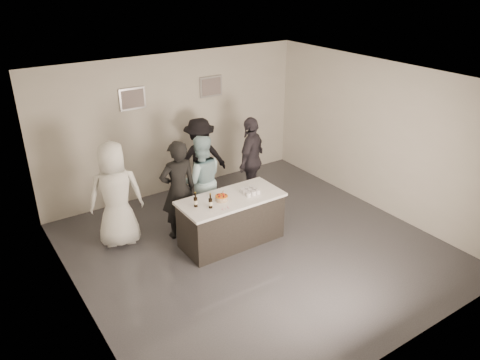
{
  "coord_description": "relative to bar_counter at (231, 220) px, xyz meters",
  "views": [
    {
      "loc": [
        -4.18,
        -5.71,
        4.63
      ],
      "look_at": [
        0.0,
        0.5,
        1.15
      ],
      "focal_mm": 35.0,
      "sensor_mm": 36.0,
      "label": 1
    }
  ],
  "objects": [
    {
      "name": "floor",
      "position": [
        0.24,
        -0.43,
        -0.45
      ],
      "size": [
        6.0,
        6.0,
        0.0
      ],
      "primitive_type": "plane",
      "color": "#3D3D42",
      "rests_on": "ground"
    },
    {
      "name": "ceiling",
      "position": [
        0.24,
        -0.43,
        2.55
      ],
      "size": [
        6.0,
        6.0,
        0.0
      ],
      "primitive_type": "plane",
      "rotation": [
        3.14,
        0.0,
        0.0
      ],
      "color": "white"
    },
    {
      "name": "wall_back",
      "position": [
        0.24,
        2.57,
        1.05
      ],
      "size": [
        6.0,
        0.04,
        3.0
      ],
      "primitive_type": "cube",
      "color": "beige",
      "rests_on": "ground"
    },
    {
      "name": "wall_front",
      "position": [
        0.24,
        -3.43,
        1.05
      ],
      "size": [
        6.0,
        0.04,
        3.0
      ],
      "primitive_type": "cube",
      "color": "beige",
      "rests_on": "ground"
    },
    {
      "name": "wall_left",
      "position": [
        -2.76,
        -0.43,
        1.05
      ],
      "size": [
        0.04,
        6.0,
        3.0
      ],
      "primitive_type": "cube",
      "color": "beige",
      "rests_on": "ground"
    },
    {
      "name": "wall_right",
      "position": [
        3.24,
        -0.43,
        1.05
      ],
      "size": [
        0.04,
        6.0,
        3.0
      ],
      "primitive_type": "cube",
      "color": "beige",
      "rests_on": "ground"
    },
    {
      "name": "picture_left",
      "position": [
        -0.66,
        2.54,
        1.75
      ],
      "size": [
        0.54,
        0.04,
        0.44
      ],
      "primitive_type": "cube",
      "color": "#B2B2B7",
      "rests_on": "wall_back"
    },
    {
      "name": "picture_right",
      "position": [
        1.14,
        2.54,
        1.75
      ],
      "size": [
        0.54,
        0.04,
        0.44
      ],
      "primitive_type": "cube",
      "color": "#B2B2B7",
      "rests_on": "wall_back"
    },
    {
      "name": "bar_counter",
      "position": [
        0.0,
        0.0,
        0.0
      ],
      "size": [
        1.86,
        0.86,
        0.9
      ],
      "primitive_type": "cube",
      "color": "white",
      "rests_on": "ground"
    },
    {
      "name": "cake",
      "position": [
        -0.19,
        0.0,
        0.49
      ],
      "size": [
        0.22,
        0.22,
        0.08
      ],
      "primitive_type": "cylinder",
      "color": "orange",
      "rests_on": "bar_counter"
    },
    {
      "name": "beer_bottle_a",
      "position": [
        -0.68,
        0.05,
        0.58
      ],
      "size": [
        0.07,
        0.07,
        0.26
      ],
      "primitive_type": "cylinder",
      "color": "black",
      "rests_on": "bar_counter"
    },
    {
      "name": "beer_bottle_b",
      "position": [
        -0.49,
        -0.13,
        0.58
      ],
      "size": [
        0.07,
        0.07,
        0.26
      ],
      "primitive_type": "cylinder",
      "color": "black",
      "rests_on": "bar_counter"
    },
    {
      "name": "tumbler_cluster",
      "position": [
        0.38,
        -0.04,
        0.49
      ],
      "size": [
        0.3,
        0.3,
        0.08
      ],
      "primitive_type": "cube",
      "color": "gold",
      "rests_on": "bar_counter"
    },
    {
      "name": "candles",
      "position": [
        -0.3,
        -0.29,
        0.45
      ],
      "size": [
        0.24,
        0.08,
        0.01
      ],
      "primitive_type": "cube",
      "color": "pink",
      "rests_on": "bar_counter"
    },
    {
      "name": "person_main_black",
      "position": [
        -0.66,
        0.72,
        0.49
      ],
      "size": [
        0.72,
        0.5,
        1.87
      ],
      "primitive_type": "imported",
      "rotation": [
        0.0,
        0.0,
        3.06
      ],
      "color": "black",
      "rests_on": "ground"
    },
    {
      "name": "person_main_blue",
      "position": [
        -0.08,
        0.93,
        0.44
      ],
      "size": [
        1.03,
        0.91,
        1.79
      ],
      "primitive_type": "imported",
      "rotation": [
        0.0,
        0.0,
        2.84
      ],
      "color": "#A2CCD5",
      "rests_on": "ground"
    },
    {
      "name": "person_guest_left",
      "position": [
        -1.68,
        1.1,
        0.51
      ],
      "size": [
        1.08,
        0.87,
        1.93
      ],
      "primitive_type": "imported",
      "rotation": [
        0.0,
        0.0,
        2.84
      ],
      "color": "white",
      "rests_on": "ground"
    },
    {
      "name": "person_guest_right",
      "position": [
        1.27,
        1.18,
        0.47
      ],
      "size": [
        1.15,
        0.97,
        1.84
      ],
      "primitive_type": "imported",
      "rotation": [
        0.0,
        0.0,
        3.72
      ],
      "color": "#353039",
      "rests_on": "ground"
    },
    {
      "name": "person_guest_back",
      "position": [
        0.45,
        1.9,
        0.43
      ],
      "size": [
        1.26,
        0.89,
        1.77
      ],
      "primitive_type": "imported",
      "rotation": [
        0.0,
        0.0,
        2.93
      ],
      "color": "black",
      "rests_on": "ground"
    }
  ]
}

